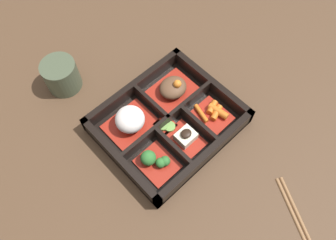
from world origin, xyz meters
The scene contains 11 objects.
ground_plane centered at (0.00, 0.00, 0.00)m, with size 3.00×3.00×0.00m, color #4C3523.
bento_base centered at (0.00, 0.00, 0.01)m, with size 0.28×0.24×0.01m.
bento_rim centered at (0.00, 0.00, 0.02)m, with size 0.28×0.24×0.04m.
bowl_rice centered at (-0.06, 0.05, 0.03)m, with size 0.10×0.09×0.06m.
bowl_stew centered at (0.06, 0.05, 0.03)m, with size 0.10×0.09×0.05m.
bowl_greens centered at (-0.08, -0.05, 0.02)m, with size 0.07×0.08×0.04m.
bowl_tofu centered at (0.00, -0.05, 0.02)m, with size 0.05×0.08×0.03m.
bowl_carrots centered at (0.09, -0.05, 0.02)m, with size 0.07×0.08×0.02m.
bowl_pickles centered at (-0.01, 0.00, 0.02)m, with size 0.04×0.04×0.01m.
tea_cup centered at (-0.10, 0.24, 0.04)m, with size 0.08×0.08×0.07m.
chopsticks centered at (0.03, -0.35, 0.00)m, with size 0.12×0.22×0.01m.
Camera 1 is at (-0.23, -0.24, 0.64)m, focal length 35.00 mm.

